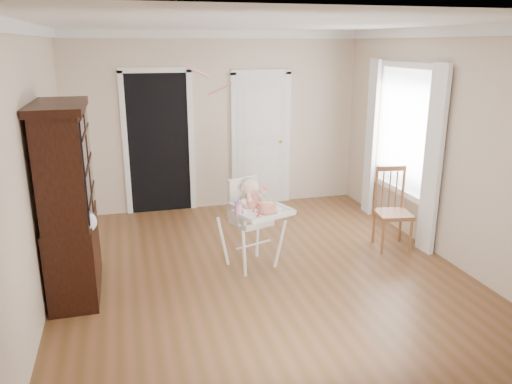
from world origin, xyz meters
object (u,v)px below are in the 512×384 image
object	(u,v)px
cake	(267,207)
dining_chair	(392,211)
sippy_cup	(238,207)
high_chair	(251,213)
china_cabinet	(69,202)

from	to	relation	value
cake	dining_chair	xyz separation A→B (m)	(1.75, 0.35, -0.31)
cake	sippy_cup	bearing A→B (deg)	178.05
high_chair	dining_chair	bearing A→B (deg)	-16.28
high_chair	cake	world-z (taller)	high_chair
cake	high_chair	bearing A→B (deg)	116.32
dining_chair	high_chair	bearing A→B (deg)	-166.77
cake	china_cabinet	world-z (taller)	china_cabinet
cake	dining_chair	bearing A→B (deg)	11.26
cake	china_cabinet	bearing A→B (deg)	176.63
sippy_cup	china_cabinet	size ratio (longest dim) A/B	0.10
cake	sippy_cup	distance (m)	0.33
high_chair	sippy_cup	world-z (taller)	high_chair
high_chair	sippy_cup	bearing A→B (deg)	-151.67
high_chair	cake	distance (m)	0.30
sippy_cup	dining_chair	xyz separation A→B (m)	(2.07, 0.34, -0.34)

